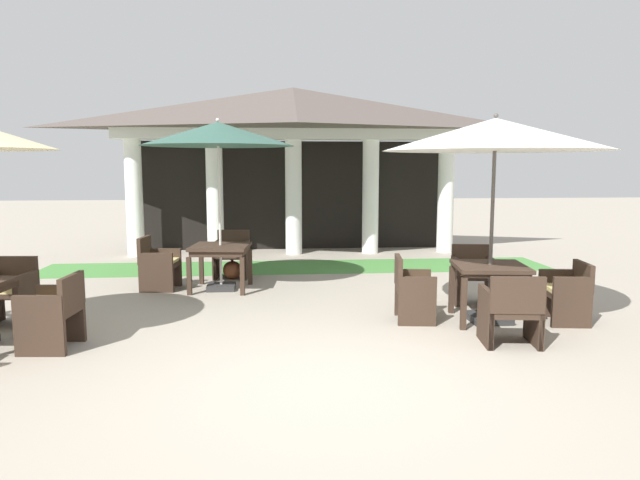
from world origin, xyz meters
The scene contains 16 objects.
ground_plane centered at (0.00, 0.00, 0.00)m, with size 60.00×60.00×0.00m, color #9E9384.
background_pavilion centered at (0.00, 8.16, 2.95)m, with size 8.38×2.99×3.79m.
lawn_strip centered at (0.00, 6.27, 0.00)m, with size 10.18×1.62×0.01m, color #47843D.
patio_table_near_foreground centered at (-1.37, 4.26, 0.64)m, with size 1.01×1.01×0.74m.
patio_umbrella_near_foreground centered at (-1.37, 4.26, 2.53)m, with size 2.47×2.47×2.80m.
patio_chair_near_foreground_west centered at (-2.41, 4.37, 0.41)m, with size 0.63×0.63×0.88m.
patio_chair_near_foreground_north centered at (-1.25, 5.29, 0.41)m, with size 0.67×0.61×0.86m.
patio_table_mid_left centered at (2.32, 1.96, 0.66)m, with size 1.01×1.01×0.76m.
patio_umbrella_mid_left centered at (2.32, 1.96, 2.42)m, with size 2.87×2.87×2.70m.
patio_chair_mid_left_south centered at (2.18, 0.96, 0.40)m, with size 0.69×0.65×0.84m.
patio_chair_mid_left_west centered at (1.32, 2.09, 0.41)m, with size 0.57×0.65×0.86m.
patio_chair_mid_left_north centered at (2.45, 2.96, 0.42)m, with size 0.64×0.57×0.86m.
patio_chair_mid_left_east centered at (3.31, 1.83, 0.39)m, with size 0.58×0.66×0.80m.
patio_chair_mid_right_east centered at (-2.97, 1.27, 0.41)m, with size 0.60×0.65×0.84m.
patio_chair_mid_right_north centered at (-3.90, 2.37, 0.41)m, with size 0.59×0.57×0.86m.
terracotta_urn centered at (-1.24, 5.19, 0.16)m, with size 0.34×0.34×0.40m.
Camera 1 is at (-0.55, -5.27, 2.05)m, focal length 32.46 mm.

